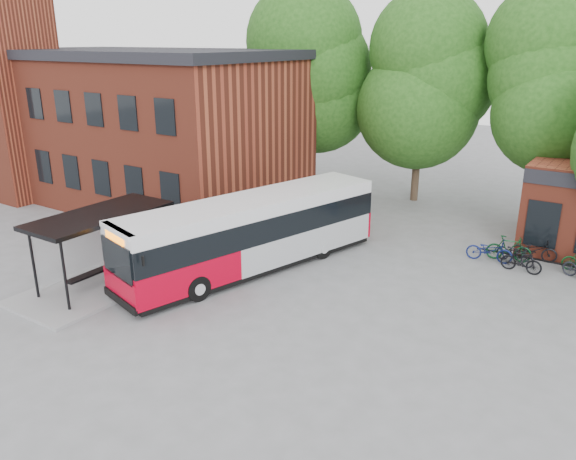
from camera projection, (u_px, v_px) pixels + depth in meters
The scene contains 14 objects.
ground at pixel (212, 302), 20.35m from camera, with size 100.00×100.00×0.00m, color slate.
station_building at pixel (141, 125), 32.87m from camera, with size 18.40×10.40×8.50m, color maroon, non-canonical shape.
clock_tower at pixel (4, 38), 31.29m from camera, with size 5.20×5.20×18.20m, color maroon, non-canonical shape.
bus_shelter at pixel (103, 249), 21.45m from camera, with size 3.60×7.00×2.90m, color black, non-canonical shape.
bike_rail at pixel (540, 264), 23.32m from camera, with size 5.20×0.10×0.38m, color black, non-canonical shape.
tree_0 at pixel (305, 100), 34.32m from camera, with size 7.92×7.92×11.00m, color #1B4412, non-canonical shape.
tree_1 at pixel (420, 111), 31.55m from camera, with size 7.92×7.92×10.40m, color #1B4412, non-canonical shape.
tree_2 at pixel (552, 117), 27.00m from camera, with size 7.92×7.92×11.00m, color #1B4412, non-canonical shape.
city_bus at pixel (253, 234), 22.89m from camera, with size 2.53×11.86×3.01m, color #B7001A, non-canonical shape.
bicycle_0 at pixel (489, 250), 23.92m from camera, with size 0.67×1.91×1.00m, color navy.
bicycle_1 at pixel (509, 249), 23.96m from camera, with size 0.52×1.85×1.11m, color #0C371B.
bicycle_2 at pixel (515, 253), 23.70m from camera, with size 0.62×1.77×0.93m, color black.
bicycle_3 at pixel (521, 261), 22.81m from camera, with size 0.46×1.63×0.98m, color black.
bicycle_4 at pixel (534, 250), 24.00m from camera, with size 0.66×1.90×1.00m, color black.
Camera 1 is at (12.49, -13.80, 9.07)m, focal length 35.00 mm.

